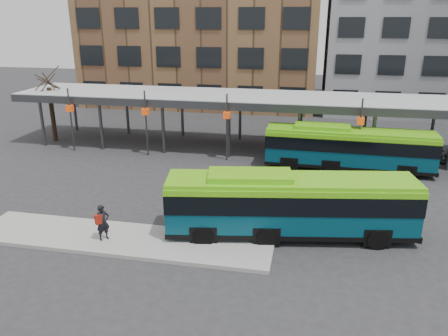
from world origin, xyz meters
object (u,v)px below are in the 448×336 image
Objects in this scene: bus_front at (289,204)px; bus_rear at (348,147)px; tree at (52,112)px; pedestrian at (103,222)px.

bus_front is 10.76m from bus_rear.
bus_front is (20.02, -12.95, -0.79)m from tree.
tree reaches higher than bus_front.
bus_front reaches higher than bus_rear.
tree is 0.48× the size of bus_front.
tree is 3.32× the size of pedestrian.
tree is at bearing 137.43° from bus_front.
bus_rear is at bearing -1.74° from pedestrian.
pedestrian is at bearing -52.40° from tree.
tree reaches higher than bus_rear.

